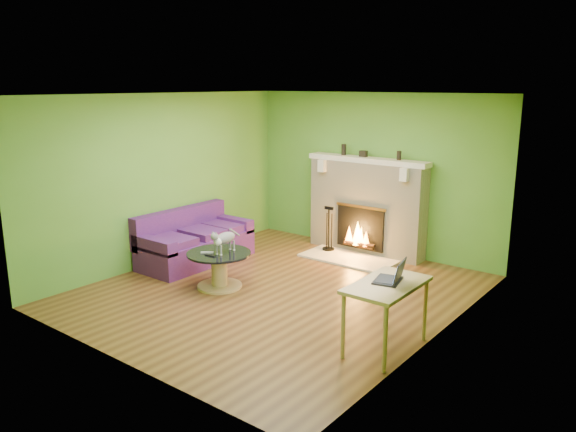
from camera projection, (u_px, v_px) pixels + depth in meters
name	position (u px, v px, depth m)	size (l,w,h in m)	color
floor	(278.00, 291.00, 7.58)	(5.00, 5.00, 0.00)	#512F17
ceiling	(277.00, 95.00, 6.98)	(5.00, 5.00, 0.00)	white
wall_back	(373.00, 173.00, 9.20)	(5.00, 5.00, 0.00)	#4F882C
wall_front	(113.00, 238.00, 5.36)	(5.00, 5.00, 0.00)	#4F882C
wall_left	(164.00, 179.00, 8.63)	(5.00, 5.00, 0.00)	#4F882C
wall_right	(442.00, 223.00, 5.93)	(5.00, 5.00, 0.00)	#4F882C
window_frame	(404.00, 215.00, 5.19)	(1.20, 1.20, 0.00)	silver
window_pane	(403.00, 215.00, 5.20)	(1.06, 1.06, 0.00)	white
fireplace	(366.00, 206.00, 9.18)	(2.10, 0.46, 1.58)	beige
hearth	(349.00, 258.00, 8.96)	(1.50, 0.75, 0.03)	beige
mantel	(367.00, 160.00, 8.98)	(2.10, 0.28, 0.08)	beige
sofa	(194.00, 242.00, 8.78)	(0.86, 1.82, 0.81)	#42185E
coffee_table	(219.00, 267.00, 7.67)	(0.88, 0.88, 0.50)	tan
desk	(387.00, 291.00, 5.79)	(0.58, 0.99, 0.74)	tan
cat	(225.00, 241.00, 7.58)	(0.20, 0.54, 0.34)	slate
remote_silver	(207.00, 253.00, 7.59)	(0.17, 0.04, 0.02)	#9A9A9C
remote_black	(210.00, 255.00, 7.47)	(0.16, 0.04, 0.02)	black
laptop	(388.00, 270.00, 5.79)	(0.30, 0.34, 0.25)	black
fire_tools	(329.00, 228.00, 9.28)	(0.20, 0.20, 0.74)	black
mantel_vase_left	(344.00, 150.00, 9.26)	(0.08, 0.08, 0.18)	black
mantel_vase_right	(399.00, 156.00, 8.66)	(0.07, 0.07, 0.14)	black
mantel_box	(363.00, 154.00, 9.04)	(0.12, 0.08, 0.10)	black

